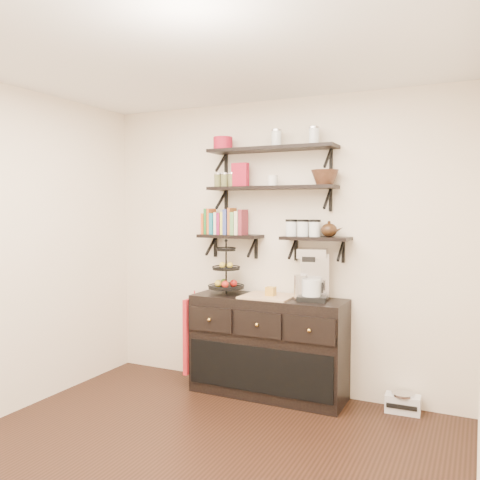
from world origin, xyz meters
name	(u,v)px	position (x,y,z in m)	size (l,w,h in m)	color
floor	(176,472)	(0.00, 0.00, 0.00)	(3.50, 3.50, 0.00)	black
ceiling	(172,44)	(0.00, 0.00, 2.70)	(3.50, 3.50, 0.02)	white
back_wall	(276,246)	(0.00, 1.75, 1.35)	(3.50, 0.02, 2.70)	white
shelf_top	(271,149)	(0.00, 1.62, 2.23)	(1.20, 0.27, 0.23)	black
shelf_mid	(271,188)	(0.00, 1.62, 1.88)	(1.20, 0.27, 0.23)	black
shelf_low_left	(231,237)	(-0.42, 1.63, 1.43)	(0.60, 0.25, 0.23)	black
shelf_low_right	(316,239)	(0.42, 1.63, 1.43)	(0.60, 0.25, 0.23)	black
cookbooks	(226,222)	(-0.47, 1.63, 1.57)	(0.43, 0.15, 0.26)	#DB4B17
glass_canisters	(303,229)	(0.30, 1.63, 1.51)	(0.32, 0.10, 0.13)	silver
sideboard	(268,346)	(0.02, 1.51, 0.45)	(1.40, 0.50, 0.92)	black
fruit_stand	(227,276)	(-0.41, 1.52, 1.07)	(0.33, 0.33, 0.49)	black
candle	(271,291)	(0.04, 1.51, 0.96)	(0.08, 0.08, 0.08)	#BA872A
coffee_maker	(314,276)	(0.43, 1.55, 1.12)	(0.28, 0.28, 0.45)	black
thermal_carafe	(300,288)	(0.32, 1.49, 1.01)	(0.11, 0.11, 0.22)	silver
apron	(193,335)	(-0.71, 1.41, 0.50)	(0.04, 0.30, 0.70)	#AC1E12
radio	(403,403)	(1.18, 1.63, 0.08)	(0.29, 0.19, 0.17)	silver
recipe_box	(240,175)	(-0.31, 1.61, 2.01)	(0.16, 0.06, 0.22)	maroon
walnut_bowl	(325,177)	(0.50, 1.61, 1.96)	(0.24, 0.24, 0.13)	black
ramekins	(273,181)	(0.02, 1.61, 1.95)	(0.09, 0.09, 0.10)	white
teapot	(329,229)	(0.54, 1.63, 1.52)	(0.19, 0.14, 0.14)	black
red_pot	(223,144)	(-0.49, 1.61, 2.31)	(0.18, 0.18, 0.12)	maroon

